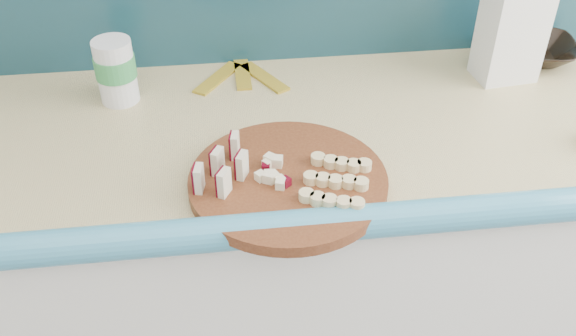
# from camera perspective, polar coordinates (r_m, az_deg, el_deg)

# --- Properties ---
(kitchen_counter) EXTENTS (2.20, 0.63, 0.91)m
(kitchen_counter) POSITION_cam_1_polar(r_m,az_deg,el_deg) (1.61, 4.38, -9.42)
(kitchen_counter) COLOR white
(kitchen_counter) RESTS_ON ground
(cutting_board) EXTENTS (0.45, 0.45, 0.02)m
(cutting_board) POSITION_cam_1_polar(r_m,az_deg,el_deg) (1.13, 0.00, -1.24)
(cutting_board) COLOR #4B2110
(cutting_board) RESTS_ON kitchen_counter
(apple_wedges) EXTENTS (0.10, 0.14, 0.05)m
(apple_wedges) POSITION_cam_1_polar(r_m,az_deg,el_deg) (1.11, -5.80, 0.15)
(apple_wedges) COLOR beige
(apple_wedges) RESTS_ON cutting_board
(apple_chunks) EXTENTS (0.05, 0.05, 0.02)m
(apple_chunks) POSITION_cam_1_polar(r_m,az_deg,el_deg) (1.12, -1.10, -0.31)
(apple_chunks) COLOR #F2E5C2
(apple_chunks) RESTS_ON cutting_board
(banana_slices) EXTENTS (0.14, 0.15, 0.02)m
(banana_slices) POSITION_cam_1_polar(r_m,az_deg,el_deg) (1.10, 4.33, -1.17)
(banana_slices) COLOR #DBC186
(banana_slices) RESTS_ON cutting_board
(brown_bowl) EXTENTS (0.23, 0.23, 0.05)m
(brown_bowl) POSITION_cam_1_polar(r_m,az_deg,el_deg) (1.63, 21.04, 9.78)
(brown_bowl) COLOR black
(brown_bowl) RESTS_ON kitchen_counter
(flour_bag) EXTENTS (0.14, 0.10, 0.22)m
(flour_bag) POSITION_cam_1_polar(r_m,az_deg,el_deg) (1.49, 19.26, 11.35)
(flour_bag) COLOR white
(flour_bag) RESTS_ON kitchen_counter
(canister) EXTENTS (0.08, 0.08, 0.14)m
(canister) POSITION_cam_1_polar(r_m,az_deg,el_deg) (1.38, -15.07, 8.42)
(canister) COLOR silver
(canister) RESTS_ON kitchen_counter
(banana_peel) EXTENTS (0.21, 0.18, 0.01)m
(banana_peel) POSITION_cam_1_polar(r_m,az_deg,el_deg) (1.46, -4.16, 8.16)
(banana_peel) COLOR gold
(banana_peel) RESTS_ON kitchen_counter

